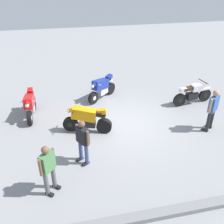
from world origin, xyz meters
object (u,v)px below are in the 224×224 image
Objects in this scene: motorcycle_red_sportbike at (30,104)px; person_in_green_shirt at (48,167)px; motorcycle_orange_sportbike at (87,119)px; motorcycle_blue_sportbike at (102,87)px; person_in_black_shirt at (83,140)px; motorcycle_silver_cruiser at (193,94)px; person_in_blue_shirt at (213,108)px.

person_in_green_shirt is (-0.79, 4.56, 0.32)m from motorcycle_red_sportbike.
person_in_green_shirt is at bearing 81.41° from motorcycle_orange_sportbike.
motorcycle_orange_sportbike is 0.98× the size of motorcycle_red_sportbike.
person_in_black_shirt is (1.45, 4.56, 0.31)m from motorcycle_blue_sportbike.
person_in_blue_shirt is (0.42, 2.22, 0.49)m from motorcycle_silver_cruiser.
person_in_black_shirt is at bearing 63.97° from person_in_blue_shirt.
motorcycle_orange_sportbike is 2.80m from motorcycle_red_sportbike.
motorcycle_orange_sportbike is at bearing -132.01° from person_in_black_shirt.
motorcycle_red_sportbike is (2.23, -1.69, 0.00)m from motorcycle_orange_sportbike.
person_in_green_shirt reaches higher than motorcycle_red_sportbike.
motorcycle_orange_sportbike is at bearing 26.37° from motorcycle_blue_sportbike.
motorcycle_red_sportbike reaches higher than motorcycle_silver_cruiser.
motorcycle_silver_cruiser is at bearing 118.46° from motorcycle_blue_sportbike.
person_in_black_shirt is 1.54m from person_in_green_shirt.
person_in_black_shirt is at bearing 97.07° from motorcycle_orange_sportbike.
motorcycle_silver_cruiser is at bearing -46.14° from person_in_blue_shirt.
person_in_blue_shirt is (-4.80, 0.93, 0.42)m from motorcycle_orange_sportbike.
motorcycle_orange_sportbike is 1.85m from person_in_black_shirt.
motorcycle_silver_cruiser is 1.07× the size of motorcycle_red_sportbike.
motorcycle_red_sportbike is (7.45, -0.39, 0.07)m from motorcycle_silver_cruiser.
motorcycle_silver_cruiser is (-5.22, -1.30, -0.07)m from motorcycle_orange_sportbike.
person_in_black_shirt is at bearing 30.66° from motorcycle_red_sportbike.
motorcycle_blue_sportbike is 5.25m from person_in_blue_shirt.
motorcycle_blue_sportbike reaches higher than motorcycle_silver_cruiser.
motorcycle_red_sportbike is at bearing 168.27° from motorcycle_silver_cruiser.
motorcycle_red_sportbike is 3.97m from person_in_black_shirt.
person_in_blue_shirt is at bearing -109.32° from motorcycle_silver_cruiser.
person_in_green_shirt reaches higher than motorcycle_blue_sportbike.
motorcycle_blue_sportbike is at bearing 110.09° from motorcycle_red_sportbike.
motorcycle_blue_sportbike is 4.79m from person_in_black_shirt.
motorcycle_red_sportbike is at bearing 34.07° from person_in_blue_shirt.
motorcycle_red_sportbike is 7.52m from person_in_blue_shirt.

